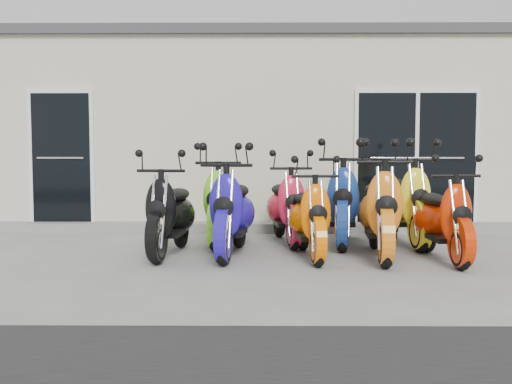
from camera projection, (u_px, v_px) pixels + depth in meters
ground at (256, 254)px, 7.23m from camera, size 80.00×80.00×0.00m
building at (258, 138)px, 12.30m from camera, size 14.00×6.00×3.20m
roof_cap at (258, 59)px, 12.19m from camera, size 14.20×6.20×0.16m
front_step at (257, 227)px, 9.24m from camera, size 14.00×0.40×0.15m
door_left at (62, 154)px, 9.33m from camera, size 1.07×0.08×2.22m
door_right at (416, 154)px, 9.28m from camera, size 2.02×0.08×2.22m
scooter_front_black at (170, 202)px, 7.11m from camera, size 0.83×1.86×1.33m
scooter_front_blue at (232, 199)px, 7.08m from camera, size 0.90×1.98×1.41m
scooter_front_orange_a at (310, 207)px, 6.94m from camera, size 0.75×1.75×1.26m
scooter_front_orange_b at (380, 198)px, 6.95m from camera, size 0.93×2.04×1.46m
scooter_front_red at (443, 207)px, 6.77m from camera, size 0.69×1.75×1.27m
scooter_back_green at (224, 193)px, 8.01m from camera, size 0.89×1.99×1.42m
scooter_back_red at (286, 196)px, 8.07m from camera, size 0.88×1.87×1.33m
scooter_back_blue at (343, 192)px, 7.96m from camera, size 1.03×2.10×1.48m
scooter_back_yellow at (404, 192)px, 7.96m from camera, size 0.85×2.04×1.47m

